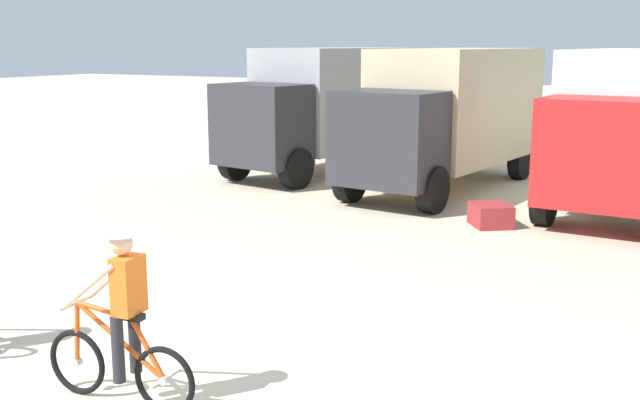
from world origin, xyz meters
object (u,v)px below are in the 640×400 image
object	(u,v)px
box_truck_grey_hauler	(330,103)
box_truck_white_box	(631,120)
supply_crate	(491,215)
cyclist_cowboy_hat	(122,323)
box_truck_tan_camper	(448,111)

from	to	relation	value
box_truck_grey_hauler	box_truck_white_box	world-z (taller)	same
box_truck_white_box	supply_crate	size ratio (longest dim) A/B	8.67
cyclist_cowboy_hat	supply_crate	distance (m)	9.15
box_truck_tan_camper	supply_crate	distance (m)	4.32
box_truck_white_box	supply_crate	xyz separation A→B (m)	(-2.05, -3.26, -1.66)
box_truck_grey_hauler	supply_crate	world-z (taller)	box_truck_grey_hauler
cyclist_cowboy_hat	box_truck_white_box	bearing A→B (deg)	75.87
box_truck_grey_hauler	cyclist_cowboy_hat	size ratio (longest dim) A/B	3.87
box_truck_tan_camper	cyclist_cowboy_hat	distance (m)	12.55
cyclist_cowboy_hat	box_truck_tan_camper	bearing A→B (deg)	94.76
box_truck_grey_hauler	supply_crate	size ratio (longest dim) A/B	8.89
cyclist_cowboy_hat	supply_crate	size ratio (longest dim) A/B	2.30
box_truck_grey_hauler	box_truck_white_box	size ratio (longest dim) A/B	1.02
box_truck_tan_camper	box_truck_white_box	xyz separation A→B (m)	(4.14, -0.13, 0.00)
box_truck_grey_hauler	cyclist_cowboy_hat	bearing A→B (deg)	-70.60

